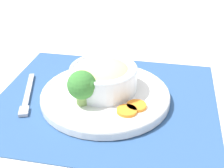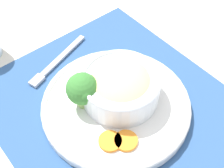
% 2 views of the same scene
% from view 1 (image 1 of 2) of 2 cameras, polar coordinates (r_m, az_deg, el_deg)
% --- Properties ---
extents(ground_plane, '(4.00, 4.00, 0.00)m').
position_cam_1_polar(ground_plane, '(0.72, -1.21, -3.04)').
color(ground_plane, beige).
extents(placemat, '(0.54, 0.49, 0.00)m').
position_cam_1_polar(placemat, '(0.72, -1.21, -2.91)').
color(placemat, '#2D5184').
rests_on(placemat, ground_plane).
extents(plate, '(0.29, 0.29, 0.02)m').
position_cam_1_polar(plate, '(0.72, -1.22, -2.02)').
color(plate, white).
rests_on(plate, placemat).
extents(bowl, '(0.15, 0.15, 0.07)m').
position_cam_1_polar(bowl, '(0.71, -1.54, 1.48)').
color(bowl, silver).
rests_on(bowl, plate).
extents(broccoli_floret, '(0.06, 0.06, 0.08)m').
position_cam_1_polar(broccoli_floret, '(0.66, -5.52, -0.28)').
color(broccoli_floret, '#84AD5B').
rests_on(broccoli_floret, plate).
extents(carrot_slice_near, '(0.04, 0.04, 0.01)m').
position_cam_1_polar(carrot_slice_near, '(0.65, 2.72, -4.91)').
color(carrot_slice_near, orange).
rests_on(carrot_slice_near, plate).
extents(carrot_slice_middle, '(0.04, 0.04, 0.01)m').
position_cam_1_polar(carrot_slice_middle, '(0.67, 4.50, -3.98)').
color(carrot_slice_middle, orange).
rests_on(carrot_slice_middle, plate).
extents(fork, '(0.05, 0.18, 0.01)m').
position_cam_1_polar(fork, '(0.75, -15.30, -2.36)').
color(fork, '#B7B7BC').
rests_on(fork, placemat).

